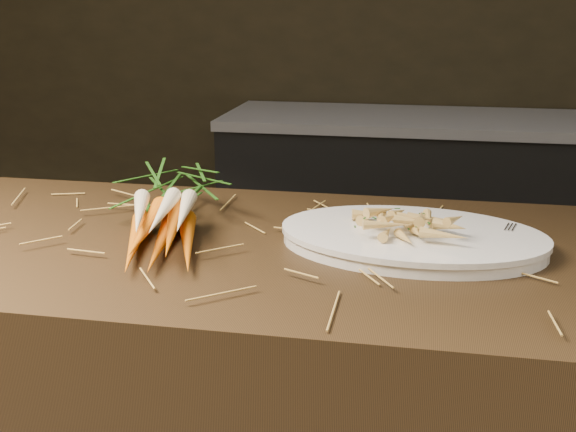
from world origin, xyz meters
name	(u,v)px	position (x,y,z in m)	size (l,w,h in m)	color
back_counter	(438,214)	(0.30, 2.18, 0.42)	(1.82, 0.62, 0.84)	black
straw_bedding	(283,239)	(0.00, 0.30, 0.91)	(1.40, 0.60, 0.02)	#AA8935
root_veg_bunch	(170,204)	(-0.22, 0.35, 0.95)	(0.27, 0.51, 0.09)	#C65001
serving_platter	(412,240)	(0.22, 0.33, 0.91)	(0.45, 0.30, 0.02)	white
roasted_veg_heap	(413,220)	(0.22, 0.33, 0.95)	(0.22, 0.16, 0.05)	gold
serving_fork	(510,245)	(0.38, 0.29, 0.93)	(0.01, 0.17, 0.00)	silver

